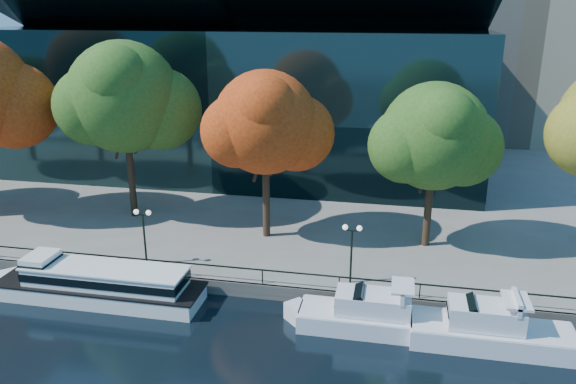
% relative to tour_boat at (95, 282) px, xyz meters
% --- Properties ---
extents(ground, '(160.00, 160.00, 0.00)m').
position_rel_tour_boat_xyz_m(ground, '(5.64, -0.91, -1.20)').
color(ground, black).
rests_on(ground, ground).
extents(promenade, '(90.00, 67.08, 1.00)m').
position_rel_tour_boat_xyz_m(promenade, '(5.64, 35.47, -0.70)').
color(promenade, slate).
rests_on(promenade, ground).
extents(railing, '(88.20, 0.08, 0.99)m').
position_rel_tour_boat_xyz_m(railing, '(5.64, 2.34, 0.74)').
color(railing, black).
rests_on(railing, promenade).
extents(convention_building, '(50.00, 24.57, 21.43)m').
position_rel_tour_boat_xyz_m(convention_building, '(1.64, 30.88, 7.31)').
color(convention_building, black).
rests_on(convention_building, ground).
extents(tour_boat, '(14.88, 3.32, 2.82)m').
position_rel_tour_boat_xyz_m(tour_boat, '(0.00, 0.00, 0.00)').
color(tour_boat, white).
rests_on(tour_boat, ground).
extents(cruiser_near, '(10.67, 2.75, 3.09)m').
position_rel_tour_boat_xyz_m(cruiser_near, '(17.95, -0.19, -0.24)').
color(cruiser_near, silver).
rests_on(cruiser_near, ground).
extents(cruiser_far, '(10.04, 2.78, 3.28)m').
position_rel_tour_boat_xyz_m(cruiser_far, '(24.11, -0.58, -0.16)').
color(cruiser_far, silver).
rests_on(cruiser_far, ground).
extents(tree_2, '(11.29, 9.25, 14.71)m').
position_rel_tour_boat_xyz_m(tree_2, '(-2.92, 12.20, 9.80)').
color(tree_2, black).
rests_on(tree_2, promenade).
extents(tree_3, '(9.68, 7.94, 12.89)m').
position_rel_tour_boat_xyz_m(tree_3, '(9.23, 10.10, 8.65)').
color(tree_3, black).
rests_on(tree_3, promenade).
extents(tree_4, '(9.65, 7.91, 12.25)m').
position_rel_tour_boat_xyz_m(tree_4, '(21.41, 10.69, 8.02)').
color(tree_4, black).
rests_on(tree_4, promenade).
extents(lamp_1, '(1.26, 0.36, 4.03)m').
position_rel_tour_boat_xyz_m(lamp_1, '(1.96, 3.59, 2.78)').
color(lamp_1, black).
rests_on(lamp_1, promenade).
extents(lamp_2, '(1.26, 0.36, 4.03)m').
position_rel_tour_boat_xyz_m(lamp_2, '(16.24, 3.59, 2.78)').
color(lamp_2, black).
rests_on(lamp_2, promenade).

